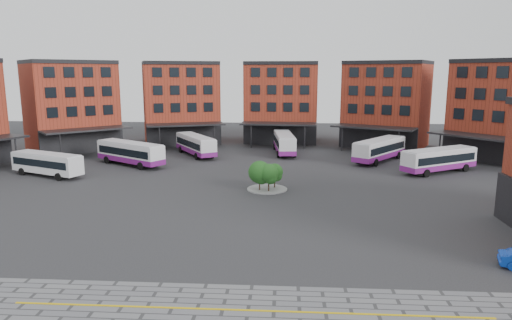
# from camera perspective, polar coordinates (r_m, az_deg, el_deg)

# --- Properties ---
(ground) EXTENTS (160.00, 160.00, 0.00)m
(ground) POSITION_cam_1_polar(r_m,az_deg,el_deg) (38.86, -2.29, -8.11)
(ground) COLOR #28282B
(ground) RESTS_ON ground
(yellow_line) EXTENTS (26.00, 0.15, 0.02)m
(yellow_line) POSITION_cam_1_polar(r_m,az_deg,el_deg) (25.90, -1.00, -18.26)
(yellow_line) COLOR gold
(yellow_line) RESTS_ON paving_zone
(main_building) EXTENTS (94.14, 42.48, 14.60)m
(main_building) POSITION_cam_1_polar(r_m,az_deg,el_deg) (75.49, -2.95, 6.74)
(main_building) COLOR maroon
(main_building) RESTS_ON ground
(tree_island) EXTENTS (4.40, 4.40, 3.31)m
(tree_island) POSITION_cam_1_polar(r_m,az_deg,el_deg) (49.31, 1.26, -1.80)
(tree_island) COLOR gray
(tree_island) RESTS_ON ground
(bus_a) EXTENTS (10.31, 6.17, 2.89)m
(bus_a) POSITION_cam_1_polar(r_m,az_deg,el_deg) (61.96, -24.69, -0.29)
(bus_a) COLOR silver
(bus_a) RESTS_ON ground
(bus_b) EXTENTS (11.02, 8.41, 3.22)m
(bus_b) POSITION_cam_1_polar(r_m,az_deg,el_deg) (65.39, -15.45, 0.88)
(bus_b) COLOR white
(bus_b) RESTS_ON ground
(bus_c) EXTENTS (8.00, 10.72, 3.11)m
(bus_c) POSITION_cam_1_polar(r_m,az_deg,el_deg) (71.18, -7.57, 1.92)
(bus_c) COLOR silver
(bus_c) RESTS_ON ground
(bus_d) EXTENTS (3.68, 11.45, 3.17)m
(bus_d) POSITION_cam_1_polar(r_m,az_deg,el_deg) (72.42, 3.55, 2.17)
(bus_d) COLOR silver
(bus_d) RESTS_ON ground
(bus_e) EXTENTS (9.12, 10.73, 3.24)m
(bus_e) POSITION_cam_1_polar(r_m,az_deg,el_deg) (68.17, 15.20, 1.30)
(bus_e) COLOR silver
(bus_e) RESTS_ON ground
(bus_f) EXTENTS (10.77, 7.85, 3.11)m
(bus_f) POSITION_cam_1_polar(r_m,az_deg,el_deg) (62.89, 21.94, 0.04)
(bus_f) COLOR silver
(bus_f) RESTS_ON ground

